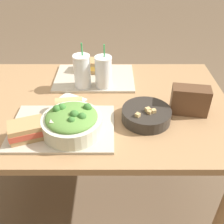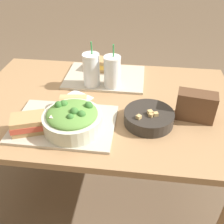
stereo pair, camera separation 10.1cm
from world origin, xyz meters
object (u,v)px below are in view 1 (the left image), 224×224
Objects in this scene: soup_bowl at (147,115)px; sandwich_near at (27,130)px; sandwich_far at (90,65)px; baguette_near at (70,104)px; drink_cup_red at (104,73)px; drink_cup_dark at (83,72)px; napkin_folded at (72,100)px; chip_bag at (190,100)px; salad_bowl at (73,122)px.

sandwich_near is (-0.46, -0.12, 0.02)m from soup_bowl.
sandwich_far reaches higher than soup_bowl.
drink_cup_red is (0.14, 0.21, 0.04)m from baguette_near.
baguette_near reaches higher than soup_bowl.
napkin_folded is at bearing -112.99° from drink_cup_dark.
sandwich_near is at bearing -114.64° from drink_cup_dark.
drink_cup_dark is 0.52m from chip_bag.
drink_cup_dark reaches higher than baguette_near.
sandwich_far is 0.63× the size of drink_cup_red.
sandwich_near reaches higher than napkin_folded.
drink_cup_red is 0.43m from chip_bag.
chip_bag is (0.37, -0.21, -0.02)m from drink_cup_red.
napkin_folded is (-0.05, -0.11, -0.09)m from drink_cup_dark.
drink_cup_red is (-0.18, 0.26, 0.06)m from soup_bowl.
drink_cup_red reaches higher than soup_bowl.
salad_bowl reaches higher than soup_bowl.
soup_bowl is at bearing -44.04° from sandwich_far.
sandwich_near reaches higher than baguette_near.
chip_bag is at bearing -96.88° from baguette_near.
napkin_folded is (-0.33, 0.15, -0.03)m from soup_bowl.
napkin_folded is (-0.01, 0.10, -0.04)m from baguette_near.
chip_bag is (0.48, 0.14, 0.00)m from salad_bowl.
soup_bowl is 0.20m from chip_bag.
sandwich_far is (-0.27, 0.43, 0.02)m from soup_bowl.
drink_cup_dark is (0.18, 0.38, 0.04)m from sandwich_near.
chip_bag is at bearing -28.77° from drink_cup_red.
sandwich_far reaches higher than napkin_folded.
chip_bag is 1.12× the size of napkin_folded.
baguette_near is at bearing -123.78° from drink_cup_red.
soup_bowl is 0.48m from sandwich_near.
sandwich_near is 0.71× the size of drink_cup_red.
salad_bowl is 0.17m from sandwich_near.
salad_bowl is at bearing -91.43° from drink_cup_dark.
chip_bag reaches higher than baguette_near.
soup_bowl is at bearing -106.61° from baguette_near.
drink_cup_dark is 1.03× the size of drink_cup_red.
drink_cup_dark is at bearing 137.58° from soup_bowl.
drink_cup_dark is (0.04, 0.21, 0.05)m from baguette_near.
drink_cup_red is at bearing -49.80° from sandwich_far.
baguette_near is at bearing 31.81° from sandwich_near.
sandwich_near is at bearing -95.00° from sandwich_far.
salad_bowl is at bearing -163.54° from soup_bowl.
sandwich_far is 0.83× the size of chip_bag.
napkin_folded is at bearing -1.64° from baguette_near.
salad_bowl is 1.69× the size of sandwich_far.
chip_bag is at bearing -4.50° from sandwich_near.
salad_bowl is 1.57× the size of napkin_folded.
drink_cup_dark reaches higher than sandwich_far.
drink_cup_dark is (-0.02, -0.17, 0.04)m from sandwich_far.
sandwich_far is 0.61× the size of drink_cup_dark.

